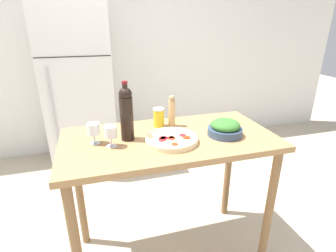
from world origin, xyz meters
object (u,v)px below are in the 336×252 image
wine_glass_far (94,130)px  wine_bottle (126,113)px  pepper_mill (172,111)px  salad_bowl (225,128)px  homemade_pizza (172,139)px  refrigerator (79,89)px  wine_glass_near (111,133)px  salt_canister (159,117)px

wine_glass_far → wine_bottle: bearing=0.9°
pepper_mill → salad_bowl: size_ratio=1.00×
homemade_pizza → wine_glass_far: bearing=166.2°
refrigerator → pepper_mill: size_ratio=8.35×
wine_glass_far → wine_glass_near: bearing=-37.0°
salad_bowl → homemade_pizza: salad_bowl is taller
wine_glass_near → wine_glass_far: (-0.09, 0.07, 0.00)m
refrigerator → wine_glass_near: size_ratio=14.49×
salad_bowl → salt_canister: salt_canister is taller
wine_glass_near → salad_bowl: wine_glass_near is taller
wine_glass_far → salad_bowl: size_ratio=0.58×
wine_glass_far → salt_canister: size_ratio=0.97×
refrigerator → wine_glass_far: 1.65m
wine_glass_near → pepper_mill: pepper_mill is taller
refrigerator → wine_bottle: 1.68m
salad_bowl → salt_canister: 0.45m
wine_glass_far → homemade_pizza: wine_glass_far is taller
salad_bowl → homemade_pizza: bearing=-179.5°
wine_glass_near → salad_bowl: (0.71, -0.04, -0.04)m
refrigerator → salad_bowl: size_ratio=8.35×
wine_glass_near → homemade_pizza: 0.36m
wine_glass_far → homemade_pizza: 0.46m
pepper_mill → salt_canister: size_ratio=1.69×
refrigerator → homemade_pizza: 1.84m
wine_bottle → wine_glass_far: wine_bottle is taller
refrigerator → homemade_pizza: bearing=-71.6°
wine_bottle → wine_glass_near: (-0.11, -0.07, -0.09)m
wine_glass_far → homemade_pizza: size_ratio=0.40×
wine_glass_near → salad_bowl: size_ratio=0.58×
pepper_mill → homemade_pizza: pepper_mill is taller
wine_glass_near → wine_bottle: bearing=34.5°
wine_bottle → homemade_pizza: 0.31m
homemade_pizza → salt_canister: 0.28m
wine_glass_far → salt_canister: (0.44, 0.16, -0.02)m
wine_glass_near → salad_bowl: 0.71m
homemade_pizza → salad_bowl: bearing=0.5°
refrigerator → homemade_pizza: size_ratio=5.74×
wine_glass_near → refrigerator: bearing=97.6°
wine_glass_near → homemade_pizza: (0.35, -0.04, -0.07)m
refrigerator → wine_glass_far: (0.13, -1.64, 0.13)m
wine_glass_far → salt_canister: salt_canister is taller
salad_bowl → homemade_pizza: size_ratio=0.69×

